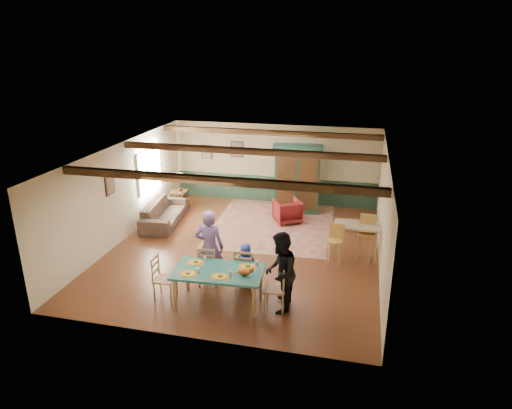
% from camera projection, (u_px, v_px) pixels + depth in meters
% --- Properties ---
extents(floor, '(8.00, 8.00, 0.00)m').
position_uv_depth(floor, '(245.00, 249.00, 12.29)').
color(floor, '#4D2515').
rests_on(floor, ground).
extents(wall_back, '(7.00, 0.02, 2.70)m').
position_uv_depth(wall_back, '(274.00, 164.00, 15.49)').
color(wall_back, beige).
rests_on(wall_back, floor).
extents(wall_left, '(0.02, 8.00, 2.70)m').
position_uv_depth(wall_left, '(122.00, 192.00, 12.59)').
color(wall_left, beige).
rests_on(wall_left, floor).
extents(wall_right, '(0.02, 8.00, 2.70)m').
position_uv_depth(wall_right, '(383.00, 213.00, 11.07)').
color(wall_right, beige).
rests_on(wall_right, floor).
extents(ceiling, '(7.00, 8.00, 0.02)m').
position_uv_depth(ceiling, '(244.00, 151.00, 11.37)').
color(ceiling, silver).
rests_on(ceiling, wall_back).
extents(wainscot_back, '(6.95, 0.03, 0.90)m').
position_uv_depth(wainscot_back, '(274.00, 189.00, 15.78)').
color(wainscot_back, '#1F392A').
rests_on(wainscot_back, floor).
extents(ceiling_beam_front, '(6.95, 0.16, 0.16)m').
position_uv_depth(ceiling_beam_front, '(215.00, 180.00, 9.30)').
color(ceiling_beam_front, black).
rests_on(ceiling_beam_front, ceiling).
extents(ceiling_beam_mid, '(6.95, 0.16, 0.16)m').
position_uv_depth(ceiling_beam_mid, '(248.00, 151.00, 11.77)').
color(ceiling_beam_mid, black).
rests_on(ceiling_beam_mid, ceiling).
extents(ceiling_beam_back, '(6.95, 0.16, 0.16)m').
position_uv_depth(ceiling_beam_back, '(269.00, 133.00, 14.15)').
color(ceiling_beam_back, black).
rests_on(ceiling_beam_back, ceiling).
extents(window_left, '(0.06, 1.60, 1.30)m').
position_uv_depth(window_left, '(150.00, 170.00, 14.08)').
color(window_left, white).
rests_on(window_left, wall_left).
extents(picture_left_wall, '(0.04, 0.42, 0.52)m').
position_uv_depth(picture_left_wall, '(110.00, 185.00, 11.90)').
color(picture_left_wall, gray).
rests_on(picture_left_wall, wall_left).
extents(picture_back_a, '(0.45, 0.04, 0.55)m').
position_uv_depth(picture_back_a, '(237.00, 149.00, 15.60)').
color(picture_back_a, gray).
rests_on(picture_back_a, wall_back).
extents(picture_back_b, '(0.38, 0.04, 0.48)m').
position_uv_depth(picture_back_b, '(207.00, 152.00, 15.89)').
color(picture_back_b, gray).
rests_on(picture_back_b, wall_back).
extents(dining_table, '(1.93, 1.15, 0.78)m').
position_uv_depth(dining_table, '(219.00, 287.00, 9.63)').
color(dining_table, '#1D5C54').
rests_on(dining_table, floor).
extents(dining_chair_far_left, '(0.46, 0.48, 0.99)m').
position_uv_depth(dining_chair_far_left, '(209.00, 265.00, 10.36)').
color(dining_chair_far_left, '#AA7E55').
rests_on(dining_chair_far_left, floor).
extents(dining_chair_far_right, '(0.46, 0.48, 0.99)m').
position_uv_depth(dining_chair_far_right, '(245.00, 268.00, 10.22)').
color(dining_chair_far_right, '#AA7E55').
rests_on(dining_chair_far_right, floor).
extents(dining_chair_end_left, '(0.48, 0.46, 0.99)m').
position_uv_depth(dining_chair_end_left, '(165.00, 278.00, 9.79)').
color(dining_chair_end_left, '#AA7E55').
rests_on(dining_chair_end_left, floor).
extents(dining_chair_end_right, '(0.48, 0.46, 0.99)m').
position_uv_depth(dining_chair_end_right, '(275.00, 288.00, 9.40)').
color(dining_chair_end_right, '#AA7E55').
rests_on(dining_chair_end_right, floor).
extents(person_man, '(0.68, 0.47, 1.79)m').
position_uv_depth(person_man, '(210.00, 247.00, 10.30)').
color(person_man, slate).
rests_on(person_man, floor).
extents(person_woman, '(0.70, 0.87, 1.71)m').
position_uv_depth(person_woman, '(280.00, 272.00, 9.26)').
color(person_woman, black).
rests_on(person_woman, floor).
extents(person_child, '(0.53, 0.36, 1.04)m').
position_uv_depth(person_child, '(246.00, 265.00, 10.29)').
color(person_child, '#293BA4').
rests_on(person_child, floor).
extents(cat, '(0.38, 0.17, 0.19)m').
position_uv_depth(cat, '(244.00, 271.00, 9.28)').
color(cat, '#D06024').
rests_on(cat, dining_table).
extents(place_setting_near_left, '(0.43, 0.34, 0.11)m').
position_uv_depth(place_setting_near_left, '(188.00, 272.00, 9.33)').
color(place_setting_near_left, yellow).
rests_on(place_setting_near_left, dining_table).
extents(place_setting_near_center, '(0.43, 0.34, 0.11)m').
position_uv_depth(place_setting_near_center, '(220.00, 275.00, 9.22)').
color(place_setting_near_center, yellow).
rests_on(place_setting_near_center, dining_table).
extents(place_setting_far_left, '(0.43, 0.34, 0.11)m').
position_uv_depth(place_setting_far_left, '(196.00, 261.00, 9.82)').
color(place_setting_far_left, yellow).
rests_on(place_setting_far_left, dining_table).
extents(place_setting_far_right, '(0.43, 0.34, 0.11)m').
position_uv_depth(place_setting_far_right, '(248.00, 265.00, 9.63)').
color(place_setting_far_right, yellow).
rests_on(place_setting_far_right, dining_table).
extents(area_rug, '(3.74, 4.38, 0.01)m').
position_uv_depth(area_rug, '(273.00, 225.00, 13.93)').
color(area_rug, '#C3AC8D').
rests_on(area_rug, floor).
extents(armoire, '(1.63, 0.79, 2.22)m').
position_uv_depth(armoire, '(297.00, 179.00, 14.63)').
color(armoire, '#143226').
rests_on(armoire, floor).
extents(armchair, '(1.06, 1.07, 0.72)m').
position_uv_depth(armchair, '(287.00, 211.00, 14.01)').
color(armchair, '#460E13').
rests_on(armchair, floor).
extents(sofa, '(1.21, 2.42, 0.68)m').
position_uv_depth(sofa, '(164.00, 213.00, 13.97)').
color(sofa, '#3F2F27').
rests_on(sofa, floor).
extents(end_table, '(0.55, 0.55, 0.64)m').
position_uv_depth(end_table, '(180.00, 200.00, 15.16)').
color(end_table, black).
rests_on(end_table, floor).
extents(table_lamp, '(0.34, 0.34, 0.58)m').
position_uv_depth(table_lamp, '(179.00, 182.00, 14.96)').
color(table_lamp, beige).
rests_on(table_lamp, end_table).
extents(counter_table, '(1.13, 0.66, 0.94)m').
position_uv_depth(counter_table, '(355.00, 241.00, 11.64)').
color(counter_table, '#C1B596').
rests_on(counter_table, floor).
extents(bar_stool_left, '(0.44, 0.47, 1.09)m').
position_uv_depth(bar_stool_left, '(335.00, 246.00, 11.17)').
color(bar_stool_left, tan).
rests_on(bar_stool_left, floor).
extents(bar_stool_right, '(0.48, 0.51, 1.19)m').
position_uv_depth(bar_stool_right, '(366.00, 239.00, 11.48)').
color(bar_stool_right, tan).
rests_on(bar_stool_right, floor).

